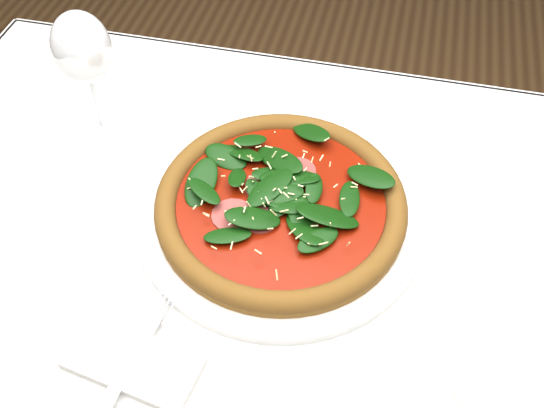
% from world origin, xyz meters
% --- Properties ---
extents(dining_table, '(1.21, 0.81, 0.75)m').
position_xyz_m(dining_table, '(0.00, 0.00, 0.65)').
color(dining_table, silver).
rests_on(dining_table, ground).
extents(plate, '(0.39, 0.39, 0.02)m').
position_xyz_m(plate, '(-0.02, 0.06, 0.76)').
color(plate, white).
rests_on(plate, dining_table).
extents(pizza, '(0.40, 0.40, 0.04)m').
position_xyz_m(pizza, '(-0.02, 0.06, 0.78)').
color(pizza, olive).
rests_on(pizza, plate).
extents(wine_glass, '(0.08, 0.08, 0.20)m').
position_xyz_m(wine_glass, '(-0.32, 0.17, 0.89)').
color(wine_glass, white).
rests_on(wine_glass, dining_table).
extents(napkin, '(0.16, 0.09, 0.01)m').
position_xyz_m(napkin, '(-0.13, -0.20, 0.76)').
color(napkin, silver).
rests_on(napkin, dining_table).
extents(fork, '(0.04, 0.16, 0.00)m').
position_xyz_m(fork, '(-0.13, -0.17, 0.76)').
color(fork, silver).
rests_on(fork, napkin).
extents(saucer_near, '(0.15, 0.15, 0.01)m').
position_xyz_m(saucer_near, '(0.28, -0.11, 0.76)').
color(saucer_near, white).
rests_on(saucer_near, dining_table).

